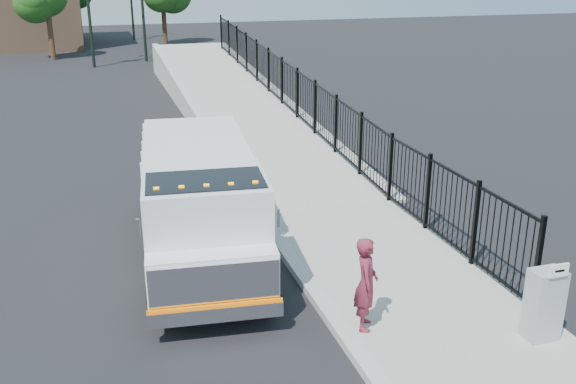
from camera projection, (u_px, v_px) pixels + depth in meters
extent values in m
plane|color=black|center=(312.00, 292.00, 12.58)|extent=(120.00, 120.00, 0.00)
cube|color=#9E998E|center=(452.00, 326.00, 11.29)|extent=(3.55, 12.00, 0.12)
cube|color=#ADAAA3|center=(351.00, 343.00, 10.75)|extent=(0.30, 12.00, 0.16)
cube|color=#9E998E|center=(237.00, 113.00, 27.56)|extent=(3.95, 24.06, 3.19)
cube|color=black|center=(297.00, 110.00, 24.05)|extent=(0.10, 28.00, 1.80)
cube|color=black|center=(201.00, 227.00, 14.32)|extent=(1.61, 6.54, 0.21)
cube|color=silver|center=(206.00, 225.00, 11.98)|extent=(2.44, 2.31, 1.91)
cube|color=silver|center=(213.00, 277.00, 11.04)|extent=(2.30, 0.89, 0.95)
cube|color=silver|center=(215.00, 286.00, 10.71)|extent=(2.19, 0.30, 0.81)
cube|color=silver|center=(216.00, 314.00, 10.80)|extent=(2.29, 0.40, 0.27)
cube|color=#FF6901|center=(216.00, 306.00, 10.76)|extent=(2.28, 0.28, 0.06)
cube|color=black|center=(206.00, 201.00, 11.57)|extent=(2.21, 1.45, 0.81)
cube|color=silver|center=(195.00, 170.00, 15.15)|extent=(2.68, 4.21, 1.62)
cube|color=silver|center=(138.00, 228.00, 10.74)|extent=(0.06, 0.06, 0.33)
cube|color=silver|center=(278.00, 218.00, 11.17)|extent=(0.06, 0.06, 0.33)
cube|color=orange|center=(156.00, 189.00, 10.97)|extent=(0.10, 0.09, 0.06)
cube|color=orange|center=(181.00, 187.00, 11.04)|extent=(0.10, 0.09, 0.06)
cube|color=orange|center=(206.00, 186.00, 11.12)|extent=(0.10, 0.09, 0.06)
cube|color=orange|center=(231.00, 184.00, 11.20)|extent=(0.10, 0.09, 0.06)
cube|color=orange|center=(255.00, 183.00, 11.28)|extent=(0.10, 0.09, 0.06)
cylinder|color=black|center=(156.00, 295.00, 11.52)|extent=(0.40, 0.98, 0.95)
cylinder|color=black|center=(266.00, 284.00, 11.88)|extent=(0.40, 0.98, 0.95)
cylinder|color=black|center=(155.00, 204.00, 15.83)|extent=(0.40, 0.98, 0.95)
cylinder|color=black|center=(236.00, 199.00, 16.19)|extent=(0.40, 0.98, 0.95)
cylinder|color=black|center=(155.00, 190.00, 16.80)|extent=(0.40, 0.98, 0.95)
cylinder|color=black|center=(231.00, 185.00, 17.16)|extent=(0.40, 0.98, 0.95)
imported|color=maroon|center=(366.00, 284.00, 10.90)|extent=(0.60, 0.72, 1.68)
cube|color=gray|center=(544.00, 304.00, 10.65)|extent=(0.55, 0.40, 1.25)
cube|color=white|center=(559.00, 270.00, 10.21)|extent=(0.35, 0.04, 0.22)
cylinder|color=black|center=(88.00, 0.00, 38.22)|extent=(0.18, 0.18, 8.00)
cylinder|color=#382314|center=(51.00, 35.00, 42.08)|extent=(0.36, 0.36, 3.20)
cylinder|color=#382314|center=(164.00, 23.00, 50.25)|extent=(0.36, 0.36, 3.20)
cylinder|color=#382314|center=(75.00, 18.00, 54.85)|extent=(0.36, 0.36, 3.20)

